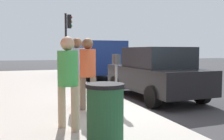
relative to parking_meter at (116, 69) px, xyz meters
The scene contains 10 objects.
ground_plane 1.35m from the parking_meter, 74.30° to the right, with size 80.00×80.00×0.00m, color #38383A.
sidewalk_slab 2.59m from the parking_meter, 85.47° to the left, with size 28.00×6.00×0.15m, color #B7B2A8.
parking_meter is the anchor object (origin of this frame).
pedestrian_at_meter 0.82m from the parking_meter, 100.19° to the left, with size 0.51×0.39×1.81m.
pedestrian_bystander 2.12m from the parking_meter, 133.97° to the left, with size 0.48×0.39×1.77m.
parking_officer 1.07m from the parking_meter, 60.69° to the left, with size 0.53×0.40×1.85m.
parked_sedan_near 2.55m from the parking_meter, 52.44° to the right, with size 4.44×2.05×1.77m.
parked_van_far 9.01m from the parking_meter, 12.88° to the right, with size 5.21×2.14×2.18m.
traffic_signal 8.39m from the parking_meter, ahead, with size 0.24×0.44×3.60m.
trash_bin 2.94m from the parking_meter, 156.13° to the left, with size 0.59×0.59×1.01m.
Camera 1 is at (-6.46, 3.01, 1.65)m, focal length 40.98 mm.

